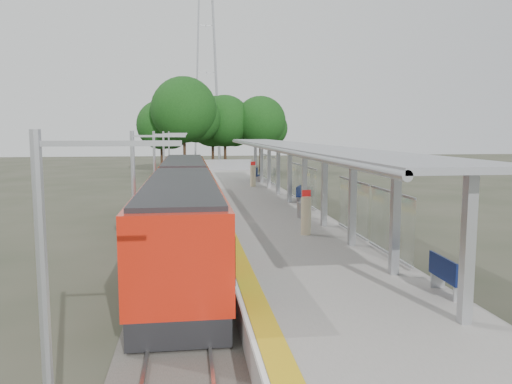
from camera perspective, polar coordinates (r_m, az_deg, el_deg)
ground at (r=14.02m, az=10.79°, el=-15.71°), size 200.00×200.00×0.00m
trackbed at (r=32.68m, az=-8.13°, el=-2.40°), size 3.00×70.00×0.24m
platform at (r=32.89m, az=-0.28°, el=-1.60°), size 6.00×50.00×1.00m
tactile_strip at (r=32.59m, az=-4.73°, el=-0.79°), size 0.60×50.00×0.02m
end_fence at (r=57.48m, az=-3.51°, el=3.14°), size 6.00×0.10×1.20m
train at (r=25.21m, az=-8.31°, el=-0.72°), size 2.74×27.60×3.62m
canopy at (r=29.05m, az=3.85°, el=4.59°), size 3.27×38.00×3.66m
pylon at (r=86.40m, az=-5.71°, el=15.95°), size 8.00×4.00×38.00m
tree_cluster at (r=65.91m, az=-5.51°, el=8.37°), size 19.67×12.45×12.15m
catenary_masts at (r=31.41m, az=-11.36°, el=2.29°), size 2.08×48.16×5.40m
bench_near at (r=14.50m, az=20.92°, el=-8.82°), size 0.51×1.53×1.04m
bench_mid at (r=30.85m, az=5.11°, el=-0.21°), size 1.04×1.60×1.05m
bench_far at (r=44.32m, az=0.02°, el=2.04°), size 1.17×1.75×1.16m
info_pillar_near at (r=21.34m, az=5.74°, el=-2.67°), size 0.43×0.43×1.91m
info_pillar_far at (r=39.79m, az=-0.35°, el=1.86°), size 0.45×0.45×2.01m
litter_bin at (r=25.48m, az=5.14°, el=-2.06°), size 0.47×0.47×0.81m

